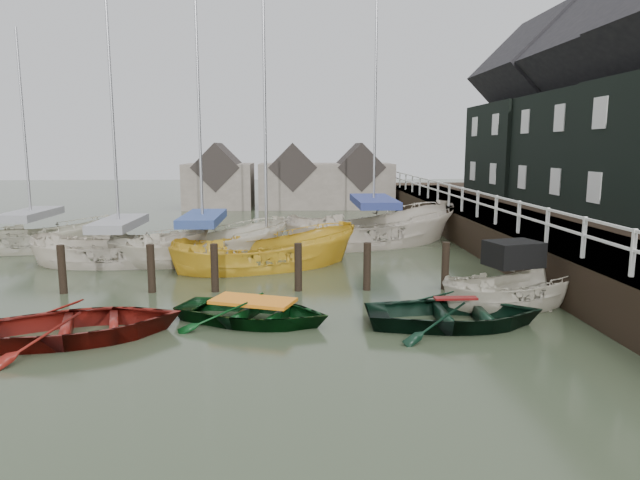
{
  "coord_description": "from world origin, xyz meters",
  "views": [
    {
      "loc": [
        1.11,
        -13.11,
        4.14
      ],
      "look_at": [
        1.86,
        3.55,
        1.4
      ],
      "focal_mm": 32.0,
      "sensor_mm": 36.0,
      "label": 1
    }
  ],
  "objects_px": {
    "rowboat_red": "(80,339)",
    "sailboat_d": "(373,243)",
    "sailboat_a": "(121,262)",
    "sailboat_b": "(204,258)",
    "rowboat_dkgreen": "(455,325)",
    "motorboat": "(513,304)",
    "sailboat_c": "(267,267)",
    "sailboat_e": "(34,249)",
    "rowboat_green": "(253,322)"
  },
  "relations": [
    {
      "from": "rowboat_green",
      "to": "rowboat_red",
      "type": "bearing_deg",
      "value": 125.62
    },
    {
      "from": "sailboat_b",
      "to": "sailboat_e",
      "type": "relative_size",
      "value": 1.27
    },
    {
      "from": "motorboat",
      "to": "sailboat_b",
      "type": "xyz_separation_m",
      "value": [
        -9.06,
        6.73,
        -0.03
      ]
    },
    {
      "from": "rowboat_red",
      "to": "rowboat_dkgreen",
      "type": "bearing_deg",
      "value": -103.1
    },
    {
      "from": "sailboat_b",
      "to": "sailboat_d",
      "type": "xyz_separation_m",
      "value": [
        6.73,
        3.09,
        -0.01
      ]
    },
    {
      "from": "sailboat_e",
      "to": "sailboat_c",
      "type": "bearing_deg",
      "value": -119.25
    },
    {
      "from": "rowboat_red",
      "to": "motorboat",
      "type": "distance_m",
      "value": 10.58
    },
    {
      "from": "rowboat_dkgreen",
      "to": "sailboat_e",
      "type": "distance_m",
      "value": 17.67
    },
    {
      "from": "motorboat",
      "to": "sailboat_b",
      "type": "bearing_deg",
      "value": 37.84
    },
    {
      "from": "sailboat_a",
      "to": "motorboat",
      "type": "bearing_deg",
      "value": -116.52
    },
    {
      "from": "rowboat_green",
      "to": "sailboat_c",
      "type": "xyz_separation_m",
      "value": [
        0.03,
        6.3,
        0.01
      ]
    },
    {
      "from": "rowboat_green",
      "to": "sailboat_d",
      "type": "relative_size",
      "value": 0.27
    },
    {
      "from": "sailboat_a",
      "to": "sailboat_d",
      "type": "xyz_separation_m",
      "value": [
        9.57,
        3.72,
        -0.01
      ]
    },
    {
      "from": "rowboat_green",
      "to": "sailboat_e",
      "type": "relative_size",
      "value": 0.38
    },
    {
      "from": "motorboat",
      "to": "sailboat_e",
      "type": "relative_size",
      "value": 0.46
    },
    {
      "from": "rowboat_dkgreen",
      "to": "motorboat",
      "type": "height_order",
      "value": "motorboat"
    },
    {
      "from": "rowboat_green",
      "to": "motorboat",
      "type": "xyz_separation_m",
      "value": [
        6.69,
        0.98,
        0.1
      ]
    },
    {
      "from": "rowboat_dkgreen",
      "to": "sailboat_b",
      "type": "distance_m",
      "value": 10.83
    },
    {
      "from": "rowboat_dkgreen",
      "to": "sailboat_c",
      "type": "relative_size",
      "value": 0.38
    },
    {
      "from": "rowboat_red",
      "to": "motorboat",
      "type": "bearing_deg",
      "value": -95.93
    },
    {
      "from": "rowboat_green",
      "to": "sailboat_e",
      "type": "xyz_separation_m",
      "value": [
        -9.53,
        9.97,
        0.06
      ]
    },
    {
      "from": "sailboat_a",
      "to": "sailboat_b",
      "type": "bearing_deg",
      "value": -76.86
    },
    {
      "from": "sailboat_c",
      "to": "rowboat_dkgreen",
      "type": "bearing_deg",
      "value": -165.4
    },
    {
      "from": "rowboat_dkgreen",
      "to": "rowboat_red",
      "type": "bearing_deg",
      "value": 95.46
    },
    {
      "from": "rowboat_dkgreen",
      "to": "sailboat_a",
      "type": "bearing_deg",
      "value": 54.55
    },
    {
      "from": "rowboat_red",
      "to": "rowboat_green",
      "type": "height_order",
      "value": "rowboat_red"
    },
    {
      "from": "rowboat_red",
      "to": "sailboat_b",
      "type": "xyz_separation_m",
      "value": [
        1.33,
        8.73,
        0.06
      ]
    },
    {
      "from": "rowboat_green",
      "to": "sailboat_c",
      "type": "distance_m",
      "value": 6.3
    },
    {
      "from": "rowboat_green",
      "to": "motorboat",
      "type": "distance_m",
      "value": 6.76
    },
    {
      "from": "sailboat_d",
      "to": "sailboat_e",
      "type": "relative_size",
      "value": 1.38
    },
    {
      "from": "sailboat_b",
      "to": "rowboat_red",
      "type": "bearing_deg",
      "value": 147.13
    },
    {
      "from": "rowboat_red",
      "to": "sailboat_c",
      "type": "xyz_separation_m",
      "value": [
        3.73,
        7.31,
        0.01
      ]
    },
    {
      "from": "sailboat_c",
      "to": "motorboat",
      "type": "bearing_deg",
      "value": -148.79
    },
    {
      "from": "rowboat_green",
      "to": "motorboat",
      "type": "relative_size",
      "value": 0.83
    },
    {
      "from": "rowboat_green",
      "to": "sailboat_b",
      "type": "xyz_separation_m",
      "value": [
        -2.37,
        7.71,
        0.06
      ]
    },
    {
      "from": "rowboat_red",
      "to": "sailboat_d",
      "type": "bearing_deg",
      "value": -51.12
    },
    {
      "from": "rowboat_red",
      "to": "sailboat_d",
      "type": "xyz_separation_m",
      "value": [
        8.06,
        11.81,
        0.06
      ]
    },
    {
      "from": "sailboat_e",
      "to": "rowboat_green",
      "type": "bearing_deg",
      "value": -144.52
    },
    {
      "from": "rowboat_red",
      "to": "sailboat_b",
      "type": "height_order",
      "value": "sailboat_b"
    },
    {
      "from": "sailboat_e",
      "to": "sailboat_a",
      "type": "bearing_deg",
      "value": -132.0
    },
    {
      "from": "sailboat_a",
      "to": "sailboat_d",
      "type": "distance_m",
      "value": 10.27
    },
    {
      "from": "sailboat_a",
      "to": "sailboat_b",
      "type": "xyz_separation_m",
      "value": [
        2.84,
        0.63,
        -0.0
      ]
    },
    {
      "from": "motorboat",
      "to": "sailboat_d",
      "type": "relative_size",
      "value": 0.33
    },
    {
      "from": "rowboat_green",
      "to": "sailboat_d",
      "type": "distance_m",
      "value": 11.64
    },
    {
      "from": "sailboat_a",
      "to": "sailboat_e",
      "type": "bearing_deg",
      "value": 56.86
    },
    {
      "from": "sailboat_c",
      "to": "sailboat_e",
      "type": "relative_size",
      "value": 1.11
    },
    {
      "from": "sailboat_b",
      "to": "sailboat_c",
      "type": "distance_m",
      "value": 2.79
    },
    {
      "from": "motorboat",
      "to": "sailboat_c",
      "type": "distance_m",
      "value": 8.52
    },
    {
      "from": "rowboat_green",
      "to": "sailboat_a",
      "type": "relative_size",
      "value": 0.32
    },
    {
      "from": "rowboat_dkgreen",
      "to": "sailboat_c",
      "type": "xyz_separation_m",
      "value": [
        -4.7,
        6.76,
        0.01
      ]
    }
  ]
}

